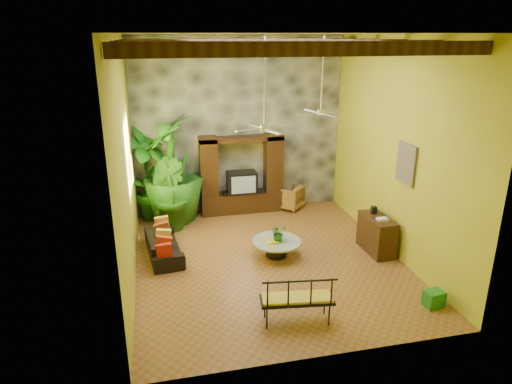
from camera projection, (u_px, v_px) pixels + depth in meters
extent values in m
plane|color=brown|center=(268.00, 259.00, 10.68)|extent=(7.00, 7.00, 0.00)
cube|color=silver|center=(270.00, 33.00, 9.04)|extent=(6.00, 7.00, 0.02)
cube|color=gold|center=(239.00, 126.00, 13.08)|extent=(6.00, 0.02, 5.00)
cube|color=gold|center=(125.00, 164.00, 9.23)|extent=(0.02, 7.00, 5.00)
cube|color=gold|center=(395.00, 148.00, 10.49)|extent=(0.02, 7.00, 5.00)
cube|color=#393B41|center=(239.00, 126.00, 13.03)|extent=(5.98, 0.10, 4.98)
cube|color=#322010|center=(314.00, 49.00, 6.72)|extent=(5.95, 0.16, 0.22)
cube|color=#322010|center=(289.00, 47.00, 7.91)|extent=(5.95, 0.16, 0.22)
cube|color=#322010|center=(270.00, 45.00, 9.11)|extent=(5.95, 0.16, 0.22)
cube|color=#322010|center=(256.00, 44.00, 10.31)|extent=(5.95, 0.16, 0.22)
cube|color=#322010|center=(244.00, 43.00, 11.51)|extent=(5.95, 0.16, 0.22)
cube|color=black|center=(242.00, 202.00, 13.47)|extent=(2.40, 0.50, 0.60)
cube|color=black|center=(209.00, 171.00, 12.94)|extent=(0.50, 0.48, 2.00)
cube|color=black|center=(273.00, 167.00, 13.34)|extent=(0.50, 0.48, 2.00)
cube|color=black|center=(241.00, 139.00, 12.85)|extent=(2.40, 0.48, 0.12)
cube|color=black|center=(242.00, 182.00, 13.25)|extent=(0.85, 0.52, 0.62)
cube|color=#8C99A8|center=(244.00, 185.00, 13.00)|extent=(0.70, 0.02, 0.50)
cylinder|color=#BBBBC0|center=(265.00, 82.00, 8.92)|extent=(0.04, 0.04, 1.80)
cylinder|color=#BBBBC0|center=(265.00, 128.00, 9.22)|extent=(0.18, 0.18, 0.12)
cube|color=#BBBBC0|center=(280.00, 127.00, 9.38)|extent=(0.58, 0.26, 0.01)
cube|color=#BBBBC0|center=(256.00, 126.00, 9.53)|extent=(0.26, 0.58, 0.01)
cube|color=#BBBBC0|center=(249.00, 130.00, 9.07)|extent=(0.58, 0.26, 0.01)
cube|color=#BBBBC0|center=(273.00, 132.00, 8.92)|extent=(0.26, 0.58, 0.01)
cylinder|color=#BBBBC0|center=(322.00, 74.00, 10.77)|extent=(0.04, 0.04, 1.80)
cylinder|color=#BBBBC0|center=(321.00, 112.00, 11.07)|extent=(0.18, 0.18, 0.12)
cube|color=#BBBBC0|center=(333.00, 112.00, 11.23)|extent=(0.58, 0.26, 0.01)
cube|color=#BBBBC0|center=(312.00, 111.00, 11.38)|extent=(0.26, 0.58, 0.01)
cube|color=#BBBBC0|center=(308.00, 114.00, 10.92)|extent=(0.58, 0.26, 0.01)
cube|color=#BBBBC0|center=(330.00, 115.00, 10.77)|extent=(0.26, 0.58, 0.01)
cube|color=gold|center=(131.00, 169.00, 10.29)|extent=(0.06, 0.32, 0.55)
cube|color=#25598A|center=(406.00, 164.00, 9.99)|extent=(0.06, 0.70, 0.90)
imported|color=black|center=(164.00, 245.00, 10.78)|extent=(0.89, 1.88, 0.53)
imported|color=brown|center=(289.00, 197.00, 13.74)|extent=(1.08, 1.08, 0.70)
imported|color=#1F6B1C|center=(147.00, 173.00, 12.58)|extent=(1.74, 1.63, 2.73)
imported|color=#205616|center=(169.00, 195.00, 12.09)|extent=(1.28, 1.34, 1.91)
imported|color=#286B1C|center=(172.00, 169.00, 12.51)|extent=(1.84, 1.84, 3.00)
cylinder|color=black|center=(276.00, 249.00, 10.78)|extent=(0.49, 0.49, 0.36)
cylinder|color=silver|center=(277.00, 241.00, 10.71)|extent=(1.16, 1.16, 0.04)
imported|color=#206119|center=(279.00, 233.00, 10.63)|extent=(0.43, 0.40, 0.41)
cube|color=yellow|center=(272.00, 242.00, 10.59)|extent=(0.29, 0.22, 0.03)
cube|color=black|center=(297.00, 300.00, 8.22)|extent=(1.37, 0.61, 0.05)
cube|color=gold|center=(297.00, 298.00, 8.21)|extent=(1.30, 0.56, 0.06)
cube|color=black|center=(301.00, 294.00, 7.91)|extent=(1.32, 0.21, 0.54)
cube|color=#361F11|center=(377.00, 234.00, 10.93)|extent=(0.52, 1.12, 0.88)
cube|color=#217D23|center=(434.00, 299.00, 8.79)|extent=(0.39, 0.31, 0.32)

